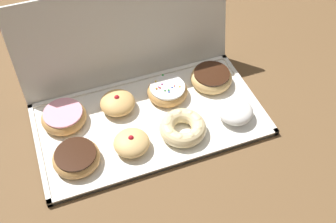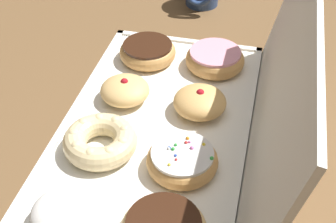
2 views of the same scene
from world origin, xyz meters
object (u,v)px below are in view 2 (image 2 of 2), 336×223
Objects in this scene: donut_box at (154,133)px; pink_frosted_donut_4 at (215,59)px; cruller_donut_2 at (100,141)px; sprinkle_donut_6 at (182,160)px; chocolate_frosted_donut_0 at (148,51)px; jelly_filled_donut_1 at (125,90)px; powdered_filled_donut_3 at (64,214)px; jelly_filled_donut_5 at (200,102)px.

pink_frosted_donut_4 reaches higher than donut_box.
sprinkle_donut_6 is at bearing 85.97° from cruller_donut_2.
pink_frosted_donut_4 reaches higher than chocolate_frosted_donut_0.
chocolate_frosted_donut_0 is 1.28× the size of jelly_filled_donut_1.
jelly_filled_donut_5 is (-0.27, 0.13, 0.00)m from powdered_filled_donut_3.
chocolate_frosted_donut_0 is 1.02× the size of sprinkle_donut_6.
pink_frosted_donut_4 is 0.14m from jelly_filled_donut_5.
cruller_donut_2 is 0.13m from sprinkle_donut_6.
cruller_donut_2 is at bearing -48.33° from donut_box.
jelly_filled_donut_5 is 0.14m from sprinkle_donut_6.
chocolate_frosted_donut_0 is at bearing -88.63° from pink_frosted_donut_4.
cruller_donut_2 and sprinkle_donut_6 have the same top height.
jelly_filled_donut_5 is (0.14, 0.13, 0.00)m from chocolate_frosted_donut_0.
pink_frosted_donut_4 is at bearing 178.92° from sprinkle_donut_6.
pink_frosted_donut_4 is at bearing 91.37° from chocolate_frosted_donut_0.
jelly_filled_donut_5 is at bearing 43.55° from chocolate_frosted_donut_0.
jelly_filled_donut_5 reaches higher than donut_box.
jelly_filled_donut_1 is 0.13m from cruller_donut_2.
jelly_filled_donut_1 reaches higher than cruller_donut_2.
pink_frosted_donut_4 is 1.05× the size of sprinkle_donut_6.
sprinkle_donut_6 is (-0.14, 0.13, -0.00)m from powdered_filled_donut_3.
jelly_filled_donut_5 is (0.14, -0.00, 0.00)m from pink_frosted_donut_4.
powdered_filled_donut_3 is (0.15, 0.00, 0.00)m from cruller_donut_2.
powdered_filled_donut_3 is at bearing -25.91° from jelly_filled_donut_5.
donut_box is at bearing -138.53° from sprinkle_donut_6.
chocolate_frosted_donut_0 reaches higher than donut_box.
pink_frosted_donut_4 is at bearing 152.68° from cruller_donut_2.
cruller_donut_2 reaches higher than chocolate_frosted_donut_0.
jelly_filled_donut_1 is (0.13, -0.01, 0.00)m from chocolate_frosted_donut_0.
jelly_filled_donut_1 is 0.74× the size of cruller_donut_2.
donut_box is at bearing 131.67° from cruller_donut_2.
cruller_donut_2 is at bearing -46.30° from jelly_filled_donut_5.
sprinkle_donut_6 is at bearing 43.45° from jelly_filled_donut_1.
donut_box is 0.21m from chocolate_frosted_donut_0.
jelly_filled_donut_5 reaches higher than sprinkle_donut_6.
jelly_filled_donut_1 is at bearing -2.27° from chocolate_frosted_donut_0.
cruller_donut_2 is 1.29× the size of powdered_filled_donut_3.
powdered_filled_donut_3 is at bearing -0.44° from chocolate_frosted_donut_0.
powdered_filled_donut_3 is 0.83× the size of sprinkle_donut_6.
cruller_donut_2 is (0.13, 0.00, -0.00)m from jelly_filled_donut_1.
pink_frosted_donut_4 is (-0.14, 0.14, -0.00)m from jelly_filled_donut_1.
pink_frosted_donut_4 is at bearing 134.35° from jelly_filled_donut_1.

